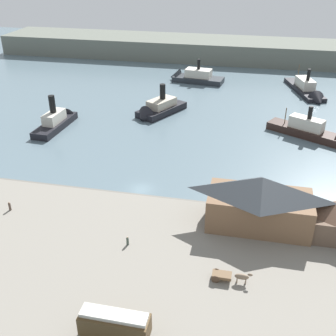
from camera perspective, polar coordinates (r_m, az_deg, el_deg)
name	(u,v)px	position (r m, az deg, el deg)	size (l,w,h in m)	color
ground_plane	(141,189)	(82.97, -3.77, -2.96)	(320.00, 320.00, 0.00)	slate
quay_promenade	(102,259)	(65.79, -9.01, -12.28)	(110.00, 36.00, 1.20)	gray
seawall_edge	(136,197)	(79.78, -4.47, -3.96)	(110.00, 0.80, 1.00)	#666159
ferry_shed_central_terminal	(260,201)	(69.91, 12.53, -4.52)	(17.22, 8.85, 9.25)	brown
street_tram	(115,324)	(52.76, -7.35, -20.45)	(8.40, 2.98, 4.04)	#4C381E
horse_cart	(229,276)	(60.71, 8.40, -14.45)	(5.64, 1.65, 1.87)	brown
pedestrian_walking_east	(128,241)	(66.59, -5.58, -9.96)	(0.39, 0.39, 1.59)	#3D4C42
pedestrian_by_tram	(10,206)	(79.32, -20.95, -4.95)	(0.42, 0.42, 1.71)	#4C3D33
ferry_moored_west	(192,77)	(150.58, 3.35, 12.37)	(19.75, 8.91, 10.17)	#23282D
ferry_approaching_west	(58,120)	(115.29, -14.89, 6.39)	(5.70, 18.52, 10.32)	black
ferry_near_quay	(157,110)	(119.32, -1.49, 8.05)	(13.32, 18.01, 10.38)	black
ferry_outer_harbor	(313,132)	(110.40, 19.29, 4.70)	(20.84, 14.16, 9.20)	black
ferry_moored_east	(308,91)	(143.77, 18.73, 10.01)	(12.60, 26.12, 9.94)	black
far_headland	(210,49)	(183.31, 5.74, 15.98)	(180.00, 24.00, 8.00)	#60665B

